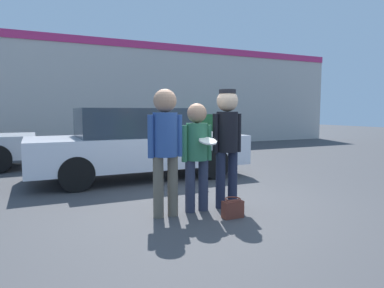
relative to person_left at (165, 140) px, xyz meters
The scene contains 8 objects.
ground_plane 1.37m from the person_left, ahead, with size 56.00×56.00×0.00m, color #3F3F42.
storefront_building 9.94m from the person_left, 85.28° to the left, with size 24.00×0.22×4.47m.
person_left is the anchor object (origin of this frame).
person_middle_with_frisbee 0.54m from the person_left, ahead, with size 0.49×0.53×1.63m.
person_right 1.05m from the person_left, ahead, with size 0.50×0.33×1.84m.
parked_car_near 3.03m from the person_left, 81.02° to the left, with size 4.77×1.87×1.58m.
shrub 10.49m from the person_left, 58.63° to the left, with size 1.40×1.40×1.40m.
handbag 1.36m from the person_left, 28.38° to the right, with size 0.30×0.23×0.28m.
Camera 1 is at (-2.50, -4.59, 1.51)m, focal length 32.00 mm.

